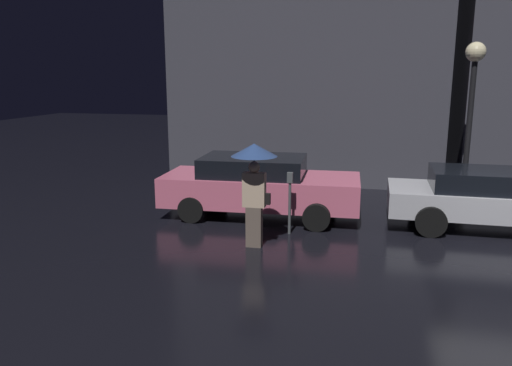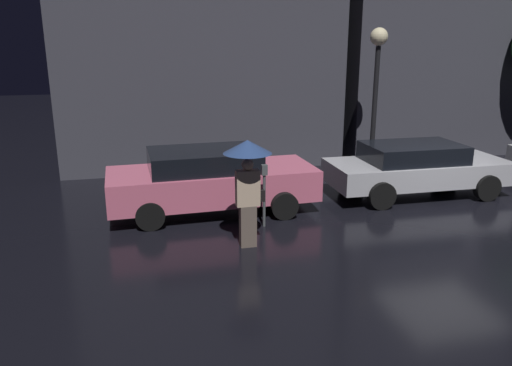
# 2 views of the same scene
# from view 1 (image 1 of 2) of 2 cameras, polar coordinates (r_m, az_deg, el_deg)

# --- Properties ---
(ground_plane) EXTENTS (60.00, 60.00, 0.00)m
(ground_plane) POSITION_cam_1_polar(r_m,az_deg,el_deg) (10.97, 27.02, -7.05)
(ground_plane) COLOR black
(building_facade_left) EXTENTS (8.54, 3.00, 9.12)m
(building_facade_left) POSITION_cam_1_polar(r_m,az_deg,el_deg) (16.74, 5.91, 16.26)
(building_facade_left) COLOR #3D3D47
(building_facade_left) RESTS_ON ground
(parked_car_pink) EXTENTS (4.77, 2.06, 1.46)m
(parked_car_pink) POSITION_cam_1_polar(r_m,az_deg,el_deg) (12.08, 0.37, -0.21)
(parked_car_pink) COLOR #DB6684
(parked_car_pink) RESTS_ON ground
(parked_car_silver) EXTENTS (4.59, 1.97, 1.33)m
(parked_car_silver) POSITION_cam_1_polar(r_m,az_deg,el_deg) (12.21, 25.45, -1.52)
(parked_car_silver) COLOR #B7B7BF
(parked_car_silver) RESTS_ON ground
(pedestrian_with_umbrella) EXTENTS (0.91, 0.91, 2.08)m
(pedestrian_with_umbrella) POSITION_cam_1_polar(r_m,az_deg,el_deg) (9.72, -0.20, 1.40)
(pedestrian_with_umbrella) COLOR #66564C
(pedestrian_with_umbrella) RESTS_ON ground
(parking_meter) EXTENTS (0.12, 0.10, 1.35)m
(parking_meter) POSITION_cam_1_polar(r_m,az_deg,el_deg) (10.68, 3.88, -1.54)
(parking_meter) COLOR #4C5154
(parking_meter) RESTS_ON ground
(street_lamp_near) EXTENTS (0.49, 0.49, 4.17)m
(street_lamp_near) POSITION_cam_1_polar(r_m,az_deg,el_deg) (13.83, 23.53, 10.25)
(street_lamp_near) COLOR black
(street_lamp_near) RESTS_ON ground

